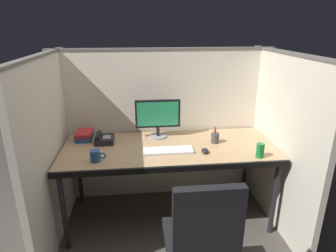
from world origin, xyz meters
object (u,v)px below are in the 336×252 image
(desk, at_px, (169,152))
(monitor_center, at_px, (158,116))
(computer_mouse, at_px, (205,151))
(soda_can, at_px, (260,151))
(keyboard_main, at_px, (168,151))
(coffee_mug, at_px, (95,156))
(pen_cup, at_px, (215,138))
(desk_phone, at_px, (104,139))
(book_stack, at_px, (84,135))

(desk, distance_m, monitor_center, 0.38)
(computer_mouse, xyz_separation_m, soda_can, (0.43, -0.14, 0.04))
(monitor_center, relative_size, keyboard_main, 1.00)
(coffee_mug, bearing_deg, pen_cup, 14.37)
(computer_mouse, height_order, pen_cup, pen_cup)
(desk_phone, bearing_deg, desk, -16.46)
(desk_phone, relative_size, soda_can, 1.56)
(soda_can, bearing_deg, desk_phone, 160.59)
(monitor_center, distance_m, desk_phone, 0.55)
(desk_phone, bearing_deg, keyboard_main, -25.49)
(keyboard_main, xyz_separation_m, computer_mouse, (0.31, -0.05, 0.01))
(desk, relative_size, monitor_center, 4.42)
(pen_cup, bearing_deg, computer_mouse, -124.32)
(desk, relative_size, desk_phone, 10.00)
(computer_mouse, relative_size, coffee_mug, 0.76)
(soda_can, bearing_deg, desk, 158.27)
(desk, relative_size, keyboard_main, 4.42)
(desk_phone, distance_m, coffee_mug, 0.39)
(computer_mouse, bearing_deg, monitor_center, 132.45)
(keyboard_main, relative_size, pen_cup, 2.54)
(desk_phone, xyz_separation_m, coffee_mug, (-0.03, -0.39, 0.01))
(pen_cup, bearing_deg, book_stack, 169.71)
(desk, bearing_deg, pen_cup, 7.17)
(desk, bearing_deg, keyboard_main, -98.83)
(soda_can, bearing_deg, book_stack, 159.43)
(keyboard_main, relative_size, computer_mouse, 4.48)
(monitor_center, relative_size, computer_mouse, 4.48)
(soda_can, bearing_deg, pen_cup, 129.96)
(desk, distance_m, soda_can, 0.79)
(computer_mouse, relative_size, pen_cup, 0.57)
(coffee_mug, bearing_deg, monitor_center, 41.22)
(desk, bearing_deg, desk_phone, 163.54)
(monitor_center, height_order, pen_cup, monitor_center)
(pen_cup, height_order, coffee_mug, pen_cup)
(pen_cup, height_order, desk_phone, pen_cup)
(monitor_center, xyz_separation_m, keyboard_main, (0.06, -0.36, -0.20))
(coffee_mug, bearing_deg, desk, 19.23)
(book_stack, relative_size, coffee_mug, 1.70)
(desk, bearing_deg, soda_can, -21.73)
(computer_mouse, relative_size, soda_can, 0.79)
(book_stack, distance_m, coffee_mug, 0.52)
(computer_mouse, relative_size, book_stack, 0.45)
(book_stack, bearing_deg, desk_phone, -27.96)
(desk, height_order, monitor_center, monitor_center)
(desk, xyz_separation_m, pen_cup, (0.44, 0.06, 0.10))
(computer_mouse, height_order, coffee_mug, coffee_mug)
(book_stack, bearing_deg, keyboard_main, -26.12)
(monitor_center, bearing_deg, coffee_mug, -138.78)
(monitor_center, relative_size, soda_can, 3.52)
(pen_cup, distance_m, desk_phone, 1.04)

